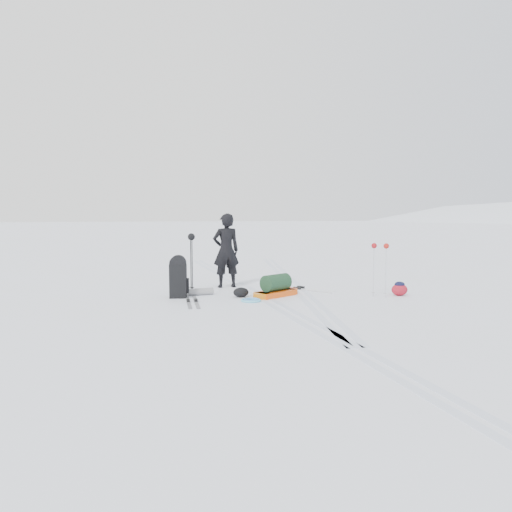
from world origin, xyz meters
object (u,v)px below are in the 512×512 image
at_px(pulk_sled, 276,288).
at_px(expedition_rucksack, 181,278).
at_px(skier, 226,251).
at_px(ski_poles_black, 191,244).

relative_size(pulk_sled, expedition_rucksack, 1.26).
xyz_separation_m(skier, ski_poles_black, (-0.96, -0.56, 0.22)).
distance_m(expedition_rucksack, ski_poles_black, 1.14).
bearing_deg(pulk_sled, ski_poles_black, 116.64).
xyz_separation_m(skier, expedition_rucksack, (-1.27, -1.37, -0.52)).
xyz_separation_m(expedition_rucksack, ski_poles_black, (0.32, 0.81, 0.74)).
bearing_deg(pulk_sled, skier, 86.35).
distance_m(pulk_sled, expedition_rucksack, 2.25).
distance_m(pulk_sled, ski_poles_black, 2.42).
distance_m(skier, ski_poles_black, 1.13).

